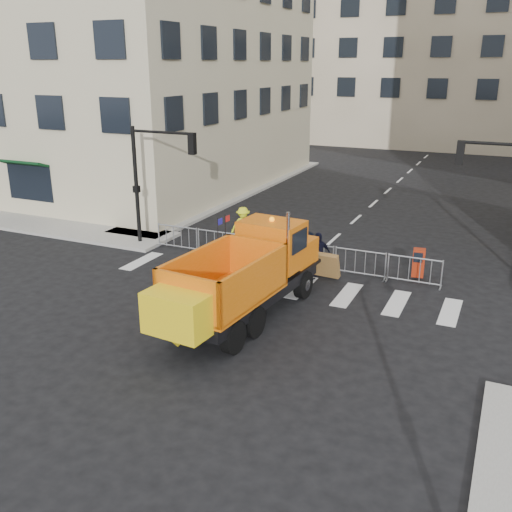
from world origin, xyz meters
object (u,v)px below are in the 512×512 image
at_px(cop_b, 307,255).
at_px(cop_c, 318,254).
at_px(cop_a, 307,254).
at_px(newspaper_box, 418,263).
at_px(plow_truck, 243,275).
at_px(worker, 243,226).

height_order(cop_b, cop_c, cop_b).
bearing_deg(cop_a, newspaper_box, 160.27).
height_order(plow_truck, cop_b, plow_truck).
bearing_deg(worker, cop_c, -65.11).
xyz_separation_m(cop_a, cop_b, (0.16, -0.40, 0.13)).
height_order(cop_a, cop_c, cop_c).
relative_size(cop_a, cop_c, 0.92).
height_order(plow_truck, worker, plow_truck).
distance_m(cop_b, newspaper_box, 4.29).
height_order(plow_truck, cop_a, plow_truck).
relative_size(cop_c, worker, 1.02).
height_order(worker, newspaper_box, worker).
relative_size(cop_a, cop_b, 0.86).
height_order(cop_a, cop_b, cop_b).
xyz_separation_m(plow_truck, cop_a, (0.45, 4.86, -0.72)).
height_order(cop_b, worker, cop_b).
xyz_separation_m(cop_c, newspaper_box, (3.68, 1.14, -0.18)).
relative_size(cop_c, newspaper_box, 1.61).
distance_m(worker, newspaper_box, 8.02).
bearing_deg(newspaper_box, worker, 165.71).
relative_size(plow_truck, cop_c, 5.14).
distance_m(plow_truck, newspaper_box, 7.62).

